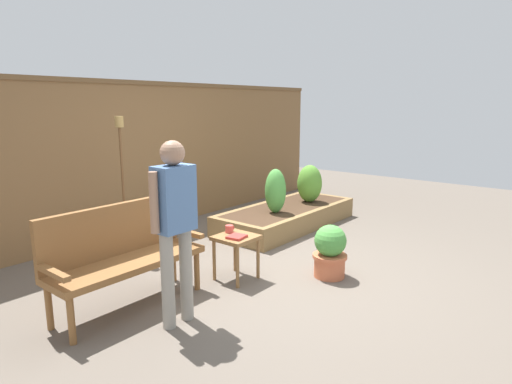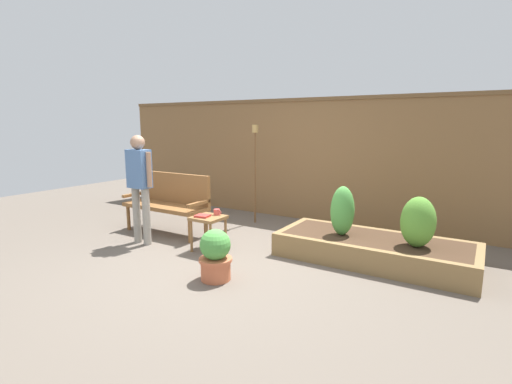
# 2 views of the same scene
# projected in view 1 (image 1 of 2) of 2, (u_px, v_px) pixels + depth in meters

# --- Properties ---
(ground_plane) EXTENTS (14.00, 14.00, 0.00)m
(ground_plane) POSITION_uv_depth(u_px,v_px,m) (280.00, 274.00, 4.80)
(ground_plane) COLOR #60564C
(fence_back) EXTENTS (8.40, 0.14, 2.16)m
(fence_back) POSITION_uv_depth(u_px,v_px,m) (133.00, 157.00, 6.20)
(fence_back) COLOR brown
(fence_back) RESTS_ON ground_plane
(garden_bench) EXTENTS (1.44, 0.48, 0.94)m
(garden_bench) POSITION_uv_depth(u_px,v_px,m) (122.00, 249.00, 3.97)
(garden_bench) COLOR brown
(garden_bench) RESTS_ON ground_plane
(side_table) EXTENTS (0.40, 0.40, 0.48)m
(side_table) POSITION_uv_depth(u_px,v_px,m) (236.00, 243.00, 4.59)
(side_table) COLOR olive
(side_table) RESTS_ON ground_plane
(cup_on_table) EXTENTS (0.12, 0.09, 0.08)m
(cup_on_table) POSITION_uv_depth(u_px,v_px,m) (230.00, 229.00, 4.68)
(cup_on_table) COLOR #CC4C47
(cup_on_table) RESTS_ON side_table
(book_on_table) EXTENTS (0.21, 0.19, 0.03)m
(book_on_table) POSITION_uv_depth(u_px,v_px,m) (237.00, 237.00, 4.49)
(book_on_table) COLOR #B2332D
(book_on_table) RESTS_ON side_table
(potted_boxwood) EXTENTS (0.37, 0.37, 0.58)m
(potted_boxwood) POSITION_uv_depth(u_px,v_px,m) (330.00, 251.00, 4.67)
(potted_boxwood) COLOR #C66642
(potted_boxwood) RESTS_ON ground_plane
(raised_planter_bed) EXTENTS (2.40, 1.00, 0.30)m
(raised_planter_bed) POSITION_uv_depth(u_px,v_px,m) (287.00, 216.00, 6.66)
(raised_planter_bed) COLOR olive
(raised_planter_bed) RESTS_ON ground_plane
(shrub_near_bench) EXTENTS (0.30, 0.30, 0.64)m
(shrub_near_bench) POSITION_uv_depth(u_px,v_px,m) (275.00, 191.00, 6.21)
(shrub_near_bench) COLOR brown
(shrub_near_bench) RESTS_ON raised_planter_bed
(shrub_far_corner) EXTENTS (0.39, 0.39, 0.59)m
(shrub_far_corner) POSITION_uv_depth(u_px,v_px,m) (310.00, 184.00, 6.90)
(shrub_far_corner) COLOR brown
(shrub_far_corner) RESTS_ON raised_planter_bed
(tiki_torch) EXTENTS (0.10, 0.10, 1.70)m
(tiki_torch) POSITION_uv_depth(u_px,v_px,m) (122.00, 161.00, 5.24)
(tiki_torch) COLOR brown
(tiki_torch) RESTS_ON ground_plane
(person_by_bench) EXTENTS (0.47, 0.20, 1.56)m
(person_by_bench) POSITION_uv_depth(u_px,v_px,m) (175.00, 217.00, 3.55)
(person_by_bench) COLOR gray
(person_by_bench) RESTS_ON ground_plane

